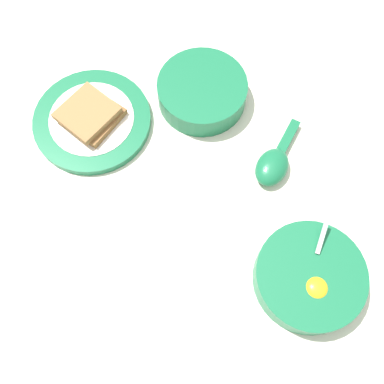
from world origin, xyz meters
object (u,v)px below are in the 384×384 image
Objects in this scene: toast_plate at (92,121)px; congee_bowl at (202,91)px; egg_bowl at (309,277)px; soup_spoon at (274,163)px; toast_sandwich at (90,115)px.

congee_bowl reaches higher than toast_plate.
egg_bowl is 0.48m from toast_plate.
soup_spoon is at bearing 167.12° from egg_bowl.
toast_plate is at bearing -152.69° from egg_bowl.
egg_bowl is 0.48m from toast_sandwich.
toast_sandwich reaches higher than soup_spoon.
toast_sandwich is at bearing -152.62° from egg_bowl.
egg_bowl is 0.39m from congee_bowl.
toast_sandwich reaches higher than toast_plate.
congee_bowl is (0.04, 0.21, 0.02)m from toast_plate.
soup_spoon is at bearing 50.39° from toast_sandwich.
toast_sandwich is at bearing -2.76° from toast_plate.
toast_plate is at bearing -129.77° from soup_spoon.
toast_plate is 0.02m from toast_sandwich.
soup_spoon is at bearing 50.23° from toast_plate.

